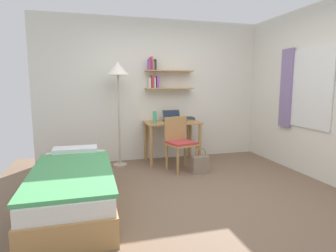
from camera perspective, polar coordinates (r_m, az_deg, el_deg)
name	(u,v)px	position (r m, az deg, el deg)	size (l,w,h in m)	color
ground_plane	(195,197)	(3.71, 5.50, -14.10)	(5.28, 5.28, 0.00)	brown
wall_back	(158,90)	(5.37, -2.06, 7.22)	(4.40, 0.27, 2.60)	silver
wall_right	(331,93)	(4.59, 30.02, 5.85)	(0.10, 4.40, 2.60)	silver
bed	(73,187)	(3.53, -18.55, -11.58)	(0.87, 2.02, 0.54)	#B2844C
desk	(172,129)	(5.17, 0.84, -0.66)	(0.99, 0.59, 0.74)	#B2844C
desk_chair	(180,141)	(4.69, 2.37, -2.97)	(0.54, 0.51, 0.88)	#B2844C
standing_lamp	(118,75)	(4.91, -10.06, 10.16)	(0.39, 0.39, 1.79)	#B2A893
laptop	(172,118)	(5.22, 0.80, 1.55)	(0.33, 0.22, 0.20)	#2D2D33
water_bottle	(155,117)	(4.97, -2.69, 1.81)	(0.07, 0.07, 0.21)	#42A87F
book_stack	(189,119)	(5.25, 4.26, 1.43)	(0.20, 0.24, 0.08)	orange
handbag	(200,164)	(4.61, 6.53, -7.63)	(0.27, 0.13, 0.42)	gray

